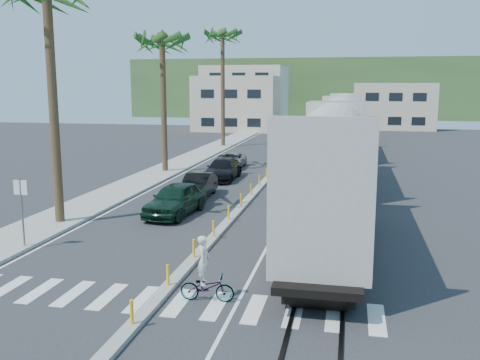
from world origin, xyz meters
name	(u,v)px	position (x,y,z in m)	size (l,w,h in m)	color
ground	(178,279)	(0.00, 0.00, 0.00)	(140.00, 140.00, 0.00)	#28282B
sidewalk	(175,166)	(-8.50, 25.00, 0.07)	(3.00, 90.00, 0.15)	gray
rails	(340,166)	(5.00, 28.00, 0.03)	(1.56, 100.00, 0.06)	black
median	(266,179)	(0.00, 19.96, 0.09)	(0.45, 60.00, 0.85)	gray
crosswalk	(158,301)	(0.00, -2.00, 0.01)	(14.00, 2.20, 0.01)	silver
lane_markings	(250,169)	(-2.15, 25.00, 0.00)	(9.42, 90.00, 0.01)	silver
freight_train	(341,135)	(5.00, 24.99, 2.91)	(3.00, 60.94, 5.85)	#A7A399
palm_trees	(167,30)	(-8.10, 22.70, 10.81)	(3.50, 37.20, 13.75)	brown
street_sign	(21,203)	(-7.30, 2.00, 1.97)	(0.60, 0.08, 3.00)	slate
buildings	(277,99)	(-6.41, 71.66, 4.36)	(38.00, 27.00, 10.00)	beige
hillside	(325,88)	(0.00, 100.00, 6.00)	(80.00, 20.00, 12.00)	#385628
car_lead	(175,199)	(-3.07, 8.95, 0.84)	(2.47, 5.09, 1.67)	black
car_second	(198,186)	(-3.17, 13.46, 0.72)	(1.63, 4.41, 1.44)	black
car_third	(223,169)	(-3.16, 19.79, 0.74)	(2.10, 5.12, 1.48)	black
car_rear	(231,161)	(-3.77, 25.26, 0.61)	(2.16, 4.44, 1.21)	#A2A4A7
cyclist	(206,280)	(1.51, -1.67, 0.68)	(0.80, 1.77, 2.11)	#9EA0A5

